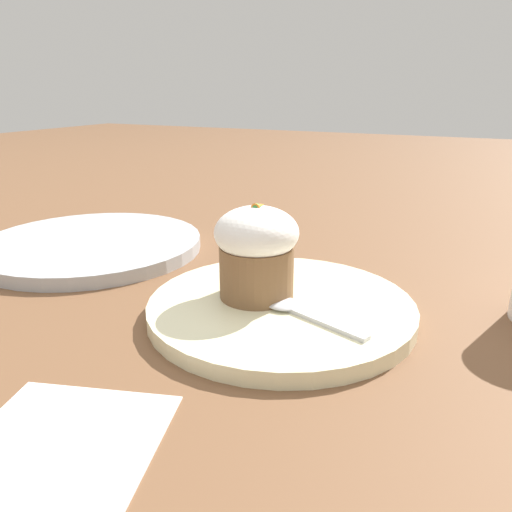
% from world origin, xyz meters
% --- Properties ---
extents(ground_plane, '(4.00, 4.00, 0.00)m').
position_xyz_m(ground_plane, '(0.00, 0.00, 0.00)').
color(ground_plane, brown).
extents(dessert_plate, '(0.26, 0.26, 0.02)m').
position_xyz_m(dessert_plate, '(0.00, 0.00, 0.01)').
color(dessert_plate, beige).
rests_on(dessert_plate, ground_plane).
extents(carrot_cake, '(0.08, 0.08, 0.09)m').
position_xyz_m(carrot_cake, '(-0.00, 0.03, 0.06)').
color(carrot_cake, brown).
rests_on(carrot_cake, dessert_plate).
extents(spoon, '(0.06, 0.11, 0.01)m').
position_xyz_m(spoon, '(-0.02, -0.02, 0.02)').
color(spoon, silver).
rests_on(spoon, dessert_plate).
extents(side_plate, '(0.29, 0.29, 0.02)m').
position_xyz_m(side_plate, '(0.07, 0.31, 0.01)').
color(side_plate, '#B2B7BC').
rests_on(side_plate, ground_plane).
extents(paper_napkin, '(0.17, 0.16, 0.00)m').
position_xyz_m(paper_napkin, '(-0.24, 0.05, 0.00)').
color(paper_napkin, white).
rests_on(paper_napkin, ground_plane).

